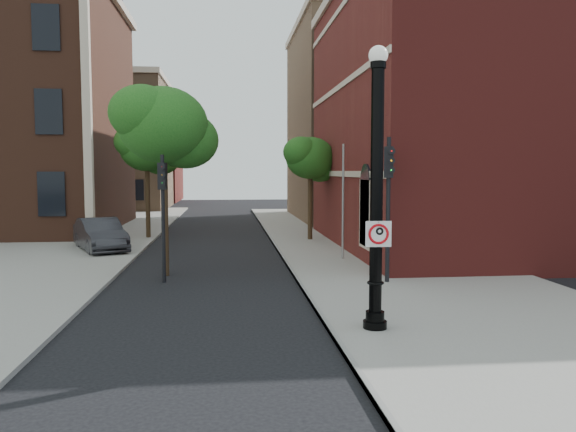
{
  "coord_description": "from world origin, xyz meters",
  "views": [
    {
      "loc": [
        -0.23,
        -11.66,
        3.62
      ],
      "look_at": [
        1.26,
        2.0,
        2.52
      ],
      "focal_mm": 35.0,
      "sensor_mm": 36.0,
      "label": 1
    }
  ],
  "objects": [
    {
      "name": "utility_pole",
      "position": [
        4.37,
        10.28,
        2.35
      ],
      "size": [
        0.09,
        0.09,
        4.7
      ],
      "primitive_type": "cylinder",
      "color": "#999999",
      "rests_on": "ground"
    },
    {
      "name": "sidewalk_left",
      "position": [
        -9.0,
        18.0,
        0.06
      ],
      "size": [
        10.0,
        50.0,
        0.12
      ],
      "primitive_type": "cube",
      "color": "gray",
      "rests_on": "ground"
    },
    {
      "name": "bg_building_red",
      "position": [
        -12.0,
        58.0,
        5.0
      ],
      "size": [
        12.0,
        12.0,
        10.0
      ],
      "primitive_type": "cube",
      "color": "maroon",
      "rests_on": "ground"
    },
    {
      "name": "sidewalk_right",
      "position": [
        6.0,
        10.0,
        0.06
      ],
      "size": [
        8.0,
        60.0,
        0.12
      ],
      "primitive_type": "cube",
      "color": "gray",
      "rests_on": "ground"
    },
    {
      "name": "lamppost",
      "position": [
        3.04,
        0.35,
        2.92
      ],
      "size": [
        0.53,
        0.53,
        6.32
      ],
      "color": "black",
      "rests_on": "ground"
    },
    {
      "name": "no_parking_sign",
      "position": [
        3.05,
        0.19,
        2.26
      ],
      "size": [
        0.57,
        0.08,
        0.57
      ],
      "rotation": [
        0.0,
        0.0,
        -0.06
      ],
      "color": "white",
      "rests_on": "ground"
    },
    {
      "name": "parked_car",
      "position": [
        -5.91,
        14.15,
        0.76
      ],
      "size": [
        3.33,
        4.86,
        1.52
      ],
      "primitive_type": "imported",
      "rotation": [
        0.0,
        0.0,
        0.42
      ],
      "color": "#2B2B30",
      "rests_on": "ground"
    },
    {
      "name": "ground",
      "position": [
        0.0,
        0.0,
        0.0
      ],
      "size": [
        120.0,
        120.0,
        0.0
      ],
      "primitive_type": "plane",
      "color": "black",
      "rests_on": "ground"
    },
    {
      "name": "street_tree_a",
      "position": [
        -2.33,
        8.0,
        5.12
      ],
      "size": [
        3.6,
        3.25,
        6.48
      ],
      "color": "#332214",
      "rests_on": "ground"
    },
    {
      "name": "bg_building_tan_a",
      "position": [
        -12.0,
        44.0,
        6.0
      ],
      "size": [
        12.0,
        12.0,
        12.0
      ],
      "primitive_type": "cube",
      "color": "#8D6B4D",
      "rests_on": "ground"
    },
    {
      "name": "street_tree_b",
      "position": [
        -4.36,
        18.63,
        4.75
      ],
      "size": [
        3.34,
        3.02,
        6.01
      ],
      "color": "#332214",
      "rests_on": "ground"
    },
    {
      "name": "curb_edge",
      "position": [
        2.05,
        10.0,
        0.07
      ],
      "size": [
        0.1,
        60.0,
        0.14
      ],
      "primitive_type": "cube",
      "color": "gray",
      "rests_on": "ground"
    },
    {
      "name": "traffic_signal_right",
      "position": [
        4.8,
        5.45,
        3.15
      ],
      "size": [
        0.36,
        0.41,
        4.68
      ],
      "rotation": [
        0.0,
        0.0,
        -0.28
      ],
      "color": "black",
      "rests_on": "ground"
    },
    {
      "name": "traffic_signal_left",
      "position": [
        -2.28,
        6.73,
        2.8
      ],
      "size": [
        0.3,
        0.36,
        4.15
      ],
      "rotation": [
        0.0,
        0.0,
        -0.18
      ],
      "color": "black",
      "rests_on": "ground"
    },
    {
      "name": "brick_wall_building",
      "position": [
        16.0,
        14.0,
        6.26
      ],
      "size": [
        22.3,
        16.3,
        12.5
      ],
      "color": "maroon",
      "rests_on": "ground"
    },
    {
      "name": "bg_building_tan_b",
      "position": [
        16.0,
        30.0,
        7.0
      ],
      "size": [
        22.0,
        14.0,
        14.0
      ],
      "primitive_type": "cube",
      "color": "#8D6B4D",
      "rests_on": "ground"
    },
    {
      "name": "street_tree_c",
      "position": [
        4.05,
        16.83,
        4.23
      ],
      "size": [
        2.97,
        2.69,
        5.36
      ],
      "color": "#332214",
      "rests_on": "ground"
    }
  ]
}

